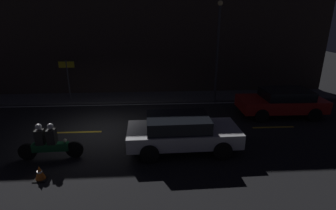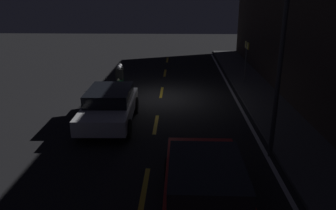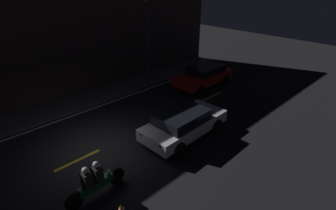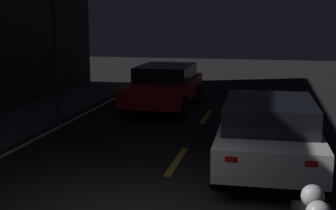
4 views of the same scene
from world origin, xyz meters
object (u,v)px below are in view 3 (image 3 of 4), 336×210
object	(u,v)px
sedan_white	(184,123)
traffic_cone_near	(121,210)
taxi_red	(204,75)
street_lamp	(147,40)
motorcycle	(94,182)

from	to	relation	value
sedan_white	traffic_cone_near	distance (m)	5.08
taxi_red	street_lamp	world-z (taller)	street_lamp
motorcycle	traffic_cone_near	distance (m)	1.38
taxi_red	motorcycle	bearing A→B (deg)	20.15
taxi_red	motorcycle	xyz separation A→B (m)	(-10.51, -3.78, -0.12)
motorcycle	street_lamp	size ratio (longest dim) A/B	0.40
sedan_white	motorcycle	bearing A→B (deg)	-176.34
traffic_cone_near	street_lamp	xyz separation A→B (m)	(7.37, 7.41, 3.00)
sedan_white	street_lamp	xyz separation A→B (m)	(2.63, 5.67, 2.47)
motorcycle	street_lamp	distance (m)	10.03
sedan_white	taxi_red	size ratio (longest dim) A/B	1.00
taxi_red	traffic_cone_near	distance (m)	11.55
traffic_cone_near	taxi_red	bearing A→B (deg)	26.17
motorcycle	sedan_white	bearing A→B (deg)	2.81
street_lamp	traffic_cone_near	bearing A→B (deg)	-134.83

